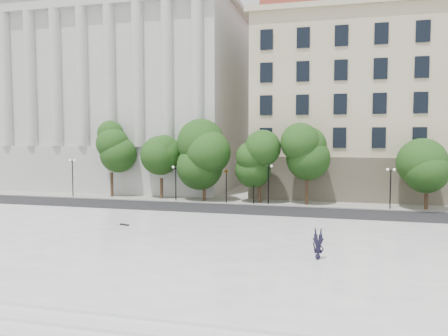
{
  "coord_description": "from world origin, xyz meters",
  "views": [
    {
      "loc": [
        11.42,
        -22.79,
        7.28
      ],
      "look_at": [
        3.16,
        10.0,
        4.79
      ],
      "focal_mm": 35.0,
      "sensor_mm": 36.0,
      "label": 1
    }
  ],
  "objects_px": {
    "traffic_light_west": "(226,169)",
    "person_lying": "(318,255)",
    "skateboard": "(124,225)",
    "traffic_light_east": "(254,170)"
  },
  "relations": [
    {
      "from": "traffic_light_east",
      "to": "person_lying",
      "type": "relative_size",
      "value": 2.46
    },
    {
      "from": "traffic_light_west",
      "to": "traffic_light_east",
      "type": "height_order",
      "value": "traffic_light_west"
    },
    {
      "from": "traffic_light_east",
      "to": "skateboard",
      "type": "relative_size",
      "value": 4.93
    },
    {
      "from": "traffic_light_west",
      "to": "person_lying",
      "type": "height_order",
      "value": "traffic_light_west"
    },
    {
      "from": "person_lying",
      "to": "skateboard",
      "type": "relative_size",
      "value": 2.01
    },
    {
      "from": "traffic_light_west",
      "to": "traffic_light_east",
      "type": "xyz_separation_m",
      "value": [
        2.98,
        0.0,
        -0.05
      ]
    },
    {
      "from": "traffic_light_west",
      "to": "person_lying",
      "type": "xyz_separation_m",
      "value": [
        10.37,
        -20.75,
        -3.07
      ]
    },
    {
      "from": "traffic_light_west",
      "to": "traffic_light_east",
      "type": "bearing_deg",
      "value": 0.0
    },
    {
      "from": "traffic_light_east",
      "to": "skateboard",
      "type": "distance_m",
      "value": 16.94
    },
    {
      "from": "traffic_light_west",
      "to": "skateboard",
      "type": "distance_m",
      "value": 15.89
    }
  ]
}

